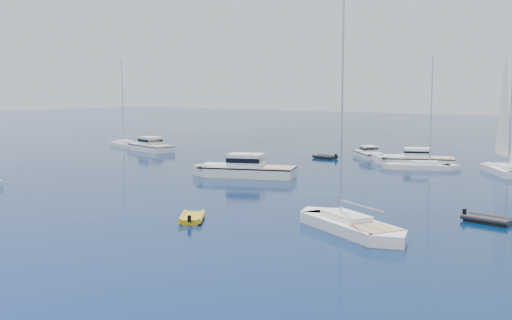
{
  "coord_description": "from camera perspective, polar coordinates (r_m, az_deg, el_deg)",
  "views": [
    {
      "loc": [
        36.48,
        -25.44,
        9.53
      ],
      "look_at": [
        -0.58,
        26.64,
        2.2
      ],
      "focal_mm": 44.28,
      "sensor_mm": 36.0,
      "label": 1
    }
  ],
  "objects": [
    {
      "name": "motor_cruiser_horizon",
      "position": [
        87.91,
        10.17,
        0.22
      ],
      "size": [
        7.2,
        7.27,
        2.06
      ],
      "primitive_type": null,
      "rotation": [
        0.0,
        0.0,
        3.92
      ],
      "color": "white",
      "rests_on": "ground"
    },
    {
      "name": "tender_grey_far",
      "position": [
        85.96,
        6.26,
        0.14
      ],
      "size": [
        3.59,
        2.2,
        0.95
      ],
      "primitive_type": null,
      "rotation": [
        0.0,
        0.0,
        1.48
      ],
      "color": "black",
      "rests_on": "ground"
    },
    {
      "name": "tender_grey_near",
      "position": [
        47.97,
        20.21,
        -5.33
      ],
      "size": [
        3.88,
        2.57,
        0.95
      ],
      "primitive_type": null,
      "rotation": [
        0.0,
        0.0,
        4.54
      ],
      "color": "black",
      "rests_on": "ground"
    },
    {
      "name": "motor_cruiser_distant",
      "position": [
        80.8,
        14.15,
        -0.43
      ],
      "size": [
        10.78,
        7.06,
        2.72
      ],
      "primitive_type": null,
      "rotation": [
        0.0,
        0.0,
        1.98
      ],
      "color": "white",
      "rests_on": "ground"
    },
    {
      "name": "motor_cruiser_far_l",
      "position": [
        97.1,
        -9.59,
        0.82
      ],
      "size": [
        11.07,
        6.01,
        2.78
      ],
      "primitive_type": null,
      "rotation": [
        0.0,
        0.0,
        1.29
      ],
      "color": "silver",
      "rests_on": "ground"
    },
    {
      "name": "sailboat_centre",
      "position": [
        76.5,
        14.7,
        -0.83
      ],
      "size": [
        9.39,
        6.3,
        13.65
      ],
      "primitive_type": null,
      "rotation": [
        0.0,
        0.0,
        5.17
      ],
      "color": "silver",
      "rests_on": "ground"
    },
    {
      "name": "sailboat_mid_r",
      "position": [
        42.78,
        8.48,
        -6.4
      ],
      "size": [
        11.58,
        8.06,
        16.95
      ],
      "primitive_type": null,
      "rotation": [
        0.0,
        0.0,
        1.08
      ],
      "color": "white",
      "rests_on": "ground"
    },
    {
      "name": "sailboat_sails_r",
      "position": [
        75.37,
        21.51,
        -1.18
      ],
      "size": [
        8.55,
        10.61,
        16.06
      ],
      "primitive_type": null,
      "rotation": [
        0.0,
        0.0,
        3.75
      ],
      "color": "white",
      "rests_on": "ground"
    },
    {
      "name": "sailboat_far_l",
      "position": [
        104.34,
        -11.67,
        1.17
      ],
      "size": [
        10.26,
        5.94,
        14.68
      ],
      "primitive_type": null,
      "rotation": [
        0.0,
        0.0,
        1.21
      ],
      "color": "white",
      "rests_on": "ground"
    },
    {
      "name": "tender_yellow",
      "position": [
        45.98,
        -5.8,
        -5.45
      ],
      "size": [
        3.76,
        4.14,
        0.95
      ],
      "primitive_type": null,
      "rotation": [
        0.0,
        0.0,
        0.62
      ],
      "color": "gold",
      "rests_on": "ground"
    },
    {
      "name": "motor_cruiser_centre",
      "position": [
        68.02,
        -1.1,
        -1.51
      ],
      "size": [
        12.66,
        7.83,
        3.19
      ],
      "primitive_type": null,
      "rotation": [
        0.0,
        0.0,
        1.94
      ],
      "color": "silver",
      "rests_on": "ground"
    },
    {
      "name": "ground",
      "position": [
        45.49,
        -19.33,
        -5.93
      ],
      "size": [
        400.0,
        400.0,
        0.0
      ],
      "primitive_type": "plane",
      "color": "navy",
      "rests_on": "ground"
    }
  ]
}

